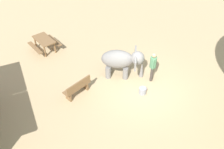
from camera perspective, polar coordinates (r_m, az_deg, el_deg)
ground_plane at (r=12.16m, az=7.36°, el=-3.16°), size 60.00×60.00×0.00m
elephant at (r=12.20m, az=2.31°, el=3.33°), size 1.85×2.12×1.52m
person_handler at (r=12.10m, az=9.52°, el=2.24°), size 0.43×0.34×1.62m
wooden_bench at (r=11.51m, az=-8.05°, el=-3.02°), size 0.91×1.45×0.88m
picnic_table_near at (r=14.86m, az=-15.53°, el=7.37°), size 1.83×1.81×0.78m
feed_bucket at (r=11.78m, az=7.16°, el=-3.76°), size 0.36×0.36×0.32m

